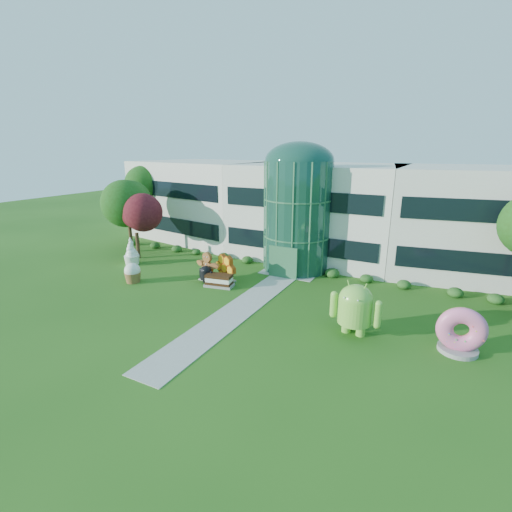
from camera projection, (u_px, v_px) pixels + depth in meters
The scene contains 14 objects.
ground at pixel (228, 318), 24.71m from camera, with size 140.00×140.00×0.00m, color #215114.
building at pixel (319, 210), 38.64m from camera, with size 46.00×15.00×9.30m, color beige, non-canonical shape.
atrium at pixel (297, 217), 33.49m from camera, with size 6.00×6.00×9.80m, color #194738.
walkway at pixel (243, 307), 26.40m from camera, with size 2.40×20.00×0.04m, color #9E9E93.
tree_red at pixel (136, 229), 37.19m from camera, with size 4.00×4.00×6.00m, color #3F0C14, non-canonical shape.
trees_backdrop at pixel (301, 222), 34.54m from camera, with size 52.00×8.00×8.40m, color #1E4210, non-canonical shape.
android_green at pixel (355, 306), 22.14m from camera, with size 3.26×2.17×3.70m, color #7AC53F, non-canonical shape.
android_black at pixel (206, 273), 30.86m from camera, with size 1.54×1.03×1.74m, color black, non-canonical shape.
donut at pixel (461, 329), 20.29m from camera, with size 2.61×1.25×2.71m, color #DD5481, non-canonical shape.
gingerbread at pixel (207, 266), 31.43m from camera, with size 2.71×1.04×2.50m, color brown, non-canonical shape.
ice_cream_sandwich at pixel (219, 280), 30.15m from camera, with size 2.32×1.16×1.03m, color black, non-canonical shape.
honeycomb at pixel (226, 269), 31.41m from camera, with size 2.62×0.93×2.06m, color yellow, non-canonical shape.
froyo at pixel (131, 251), 35.63m from camera, with size 1.56×1.56×2.68m, color white, non-canonical shape.
cupcake at pixel (133, 273), 31.02m from camera, with size 1.41×1.41×1.69m, color white, non-canonical shape.
Camera 1 is at (12.23, -19.02, 10.95)m, focal length 26.00 mm.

